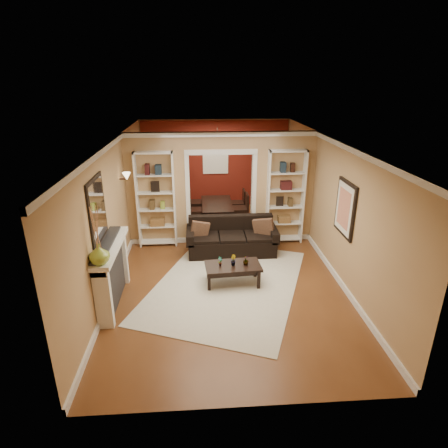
{
  "coord_description": "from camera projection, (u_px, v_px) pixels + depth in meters",
  "views": [
    {
      "loc": [
        -0.53,
        -7.5,
        3.85
      ],
      "look_at": [
        -0.06,
        -0.8,
        1.22
      ],
      "focal_mm": 30.0,
      "sensor_mm": 36.0,
      "label": 1
    }
  ],
  "objects": [
    {
      "name": "sofa",
      "position": [
        232.0,
        236.0,
        8.69
      ],
      "size": [
        2.09,
        0.9,
        0.82
      ],
      "primitive_type": "cube",
      "color": "black",
      "rests_on": "floor"
    },
    {
      "name": "wall_back",
      "position": [
        215.0,
        164.0,
        11.63
      ],
      "size": [
        8.0,
        0.0,
        8.0
      ],
      "primitive_type": "plane",
      "rotation": [
        1.57,
        0.0,
        0.0
      ],
      "color": "tan",
      "rests_on": "ground"
    },
    {
      "name": "pillow_right",
      "position": [
        264.0,
        227.0,
        8.64
      ],
      "size": [
        0.48,
        0.32,
        0.47
      ],
      "primitive_type": "cube",
      "rotation": [
        0.0,
        0.0,
        -0.44
      ],
      "color": "brown",
      "rests_on": "sofa"
    },
    {
      "name": "wall_right",
      "position": [
        328.0,
        202.0,
        8.06
      ],
      "size": [
        0.0,
        8.0,
        8.0
      ],
      "primitive_type": "plane",
      "rotation": [
        1.57,
        0.0,
        -1.57
      ],
      "color": "tan",
      "rests_on": "ground"
    },
    {
      "name": "dining_chair_se",
      "position": [
        236.0,
        203.0,
        10.95
      ],
      "size": [
        0.55,
        0.55,
        0.85
      ],
      "primitive_type": "cube",
      "rotation": [
        0.0,
        0.0,
        -1.19
      ],
      "color": "black",
      "rests_on": "floor"
    },
    {
      "name": "floor",
      "position": [
        224.0,
        261.0,
        8.41
      ],
      "size": [
        8.0,
        8.0,
        0.0
      ],
      "primitive_type": "plane",
      "color": "brown",
      "rests_on": "ground"
    },
    {
      "name": "chandelier",
      "position": [
        217.0,
        150.0,
        10.18
      ],
      "size": [
        0.5,
        0.5,
        0.3
      ],
      "primitive_type": "cube",
      "color": "#39211A",
      "rests_on": "ceiling"
    },
    {
      "name": "plant_right",
      "position": [
        246.0,
        260.0,
        7.34
      ],
      "size": [
        0.15,
        0.15,
        0.19
      ],
      "primitive_type": "imported",
      "rotation": [
        0.0,
        0.0,
        4.04
      ],
      "color": "#336626",
      "rests_on": "coffee_table"
    },
    {
      "name": "bookshelf_left",
      "position": [
        156.0,
        200.0,
        8.85
      ],
      "size": [
        0.9,
        0.3,
        2.3
      ],
      "primitive_type": "cube",
      "color": "white",
      "rests_on": "floor"
    },
    {
      "name": "area_rug",
      "position": [
        227.0,
        284.0,
        7.48
      ],
      "size": [
        3.82,
        4.43,
        0.01
      ],
      "primitive_type": "cube",
      "rotation": [
        0.0,
        0.0,
        -0.37
      ],
      "color": "beige",
      "rests_on": "floor"
    },
    {
      "name": "dining_chair_sw",
      "position": [
        198.0,
        203.0,
        10.86
      ],
      "size": [
        0.51,
        0.51,
        0.93
      ],
      "primitive_type": "cube",
      "rotation": [
        0.0,
        0.0,
        1.69
      ],
      "color": "black",
      "rests_on": "floor"
    },
    {
      "name": "wall_left",
      "position": [
        117.0,
        207.0,
        7.77
      ],
      "size": [
        0.0,
        8.0,
        8.0
      ],
      "primitive_type": "plane",
      "rotation": [
        1.57,
        0.0,
        1.57
      ],
      "color": "tan",
      "rests_on": "ground"
    },
    {
      "name": "dining_chair_ne",
      "position": [
        238.0,
        209.0,
        10.38
      ],
      "size": [
        0.49,
        0.49,
        0.91
      ],
      "primitive_type": "cube",
      "rotation": [
        0.0,
        0.0,
        -1.66
      ],
      "color": "black",
      "rests_on": "floor"
    },
    {
      "name": "dining_chair_nw",
      "position": [
        199.0,
        210.0,
        10.31
      ],
      "size": [
        0.57,
        0.57,
        0.88
      ],
      "primitive_type": "cube",
      "rotation": [
        0.0,
        0.0,
        1.98
      ],
      "color": "black",
      "rests_on": "floor"
    },
    {
      "name": "framed_art",
      "position": [
        345.0,
        208.0,
        7.06
      ],
      "size": [
        0.04,
        0.85,
        1.05
      ],
      "primitive_type": "cube",
      "color": "black",
      "rests_on": "wall_right"
    },
    {
      "name": "red_back_panel",
      "position": [
        215.0,
        165.0,
        11.61
      ],
      "size": [
        4.44,
        0.04,
        2.64
      ],
      "primitive_type": "cube",
      "color": "maroon",
      "rests_on": "floor"
    },
    {
      "name": "plant_left",
      "position": [
        220.0,
        261.0,
        7.31
      ],
      "size": [
        0.12,
        0.12,
        0.19
      ],
      "primitive_type": "imported",
      "rotation": [
        0.0,
        0.0,
        0.85
      ],
      "color": "#336626",
      "rests_on": "coffee_table"
    },
    {
      "name": "wall_front",
      "position": [
        249.0,
        316.0,
        4.2
      ],
      "size": [
        8.0,
        0.0,
        8.0
      ],
      "primitive_type": "plane",
      "rotation": [
        -1.57,
        0.0,
        0.0
      ],
      "color": "tan",
      "rests_on": "ground"
    },
    {
      "name": "ceiling",
      "position": [
        224.0,
        140.0,
        7.42
      ],
      "size": [
        8.0,
        8.0,
        0.0
      ],
      "primitive_type": "plane",
      "rotation": [
        3.14,
        0.0,
        0.0
      ],
      "color": "white",
      "rests_on": "ground"
    },
    {
      "name": "fireplace",
      "position": [
        114.0,
        274.0,
        6.67
      ],
      "size": [
        0.32,
        1.7,
        1.16
      ],
      "primitive_type": "cube",
      "color": "white",
      "rests_on": "floor"
    },
    {
      "name": "partition_wall",
      "position": [
        221.0,
        189.0,
        9.03
      ],
      "size": [
        4.5,
        0.15,
        2.7
      ],
      "primitive_type": "cube",
      "color": "tan",
      "rests_on": "floor"
    },
    {
      "name": "wall_sconce",
      "position": [
        124.0,
        178.0,
        8.11
      ],
      "size": [
        0.18,
        0.18,
        0.22
      ],
      "primitive_type": "cube",
      "color": "#FFE0A5",
      "rests_on": "wall_left"
    },
    {
      "name": "coffee_table",
      "position": [
        233.0,
        274.0,
        7.44
      ],
      "size": [
        1.13,
        0.67,
        0.41
      ],
      "primitive_type": "cube",
      "rotation": [
        0.0,
        0.0,
        0.08
      ],
      "color": "black",
      "rests_on": "floor"
    },
    {
      "name": "dining_table",
      "position": [
        218.0,
        212.0,
        10.69
      ],
      "size": [
        1.53,
        0.85,
        0.54
      ],
      "primitive_type": "imported",
      "rotation": [
        0.0,
        0.0,
        1.57
      ],
      "color": "black",
      "rests_on": "floor"
    },
    {
      "name": "bookshelf_right",
      "position": [
        285.0,
        197.0,
        9.05
      ],
      "size": [
        0.9,
        0.3,
        2.3
      ],
      "primitive_type": "cube",
      "color": "white",
      "rests_on": "floor"
    },
    {
      "name": "vase",
      "position": [
        99.0,
        254.0,
        5.75
      ],
      "size": [
        0.42,
        0.42,
        0.33
      ],
      "primitive_type": "imported",
      "rotation": [
        0.0,
        0.0,
        -0.42
      ],
      "color": "#8CA836",
      "rests_on": "fireplace"
    },
    {
      "name": "plant_center",
      "position": [
        233.0,
        260.0,
        7.32
      ],
      "size": [
        0.12,
        0.13,
        0.21
      ],
      "primitive_type": "imported",
      "rotation": [
        0.0,
        0.0,
        1.79
      ],
      "color": "#336626",
      "rests_on": "coffee_table"
    },
    {
      "name": "dining_window",
      "position": [
        215.0,
        158.0,
        11.49
      ],
      "size": [
        0.78,
        0.03,
        0.98
      ],
      "primitive_type": "cube",
      "color": "#8CA5CC",
      "rests_on": "wall_back"
    },
    {
      "name": "pillow_left",
      "position": [
        200.0,
        230.0,
        8.55
      ],
      "size": [
        0.42,
        0.17,
        0.41
      ],
      "primitive_type": "cube",
      "rotation": [
        0.0,
        0.0,
        0.13
      ],
      "color": "brown",
      "rests_on": "sofa"
    },
    {
      "name": "mirror",
      "position": [
        97.0,
        210.0,
        6.21
      ],
      "size": [
        0.03,
        0.95,
        1.1
      ],
      "primitive_type": "cube",
      "color": "silver",
      "rests_on": "wall_left"
    }
  ]
}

